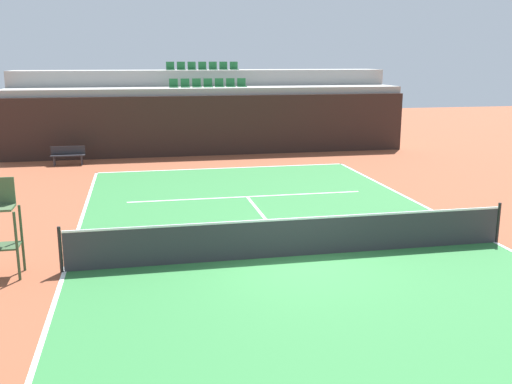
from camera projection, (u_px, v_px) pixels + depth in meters
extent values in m
plane|color=brown|center=(295.00, 256.00, 14.34)|extent=(80.00, 80.00, 0.00)
cube|color=#2D7238|center=(295.00, 256.00, 14.34)|extent=(11.00, 24.00, 0.01)
cube|color=white|center=(224.00, 168.00, 25.75)|extent=(11.00, 0.10, 0.00)
cube|color=white|center=(64.00, 272.00, 13.27)|extent=(0.10, 24.00, 0.00)
cube|color=white|center=(495.00, 242.00, 15.40)|extent=(0.10, 24.00, 0.00)
cube|color=white|center=(247.00, 197.00, 20.45)|extent=(8.26, 0.10, 0.00)
cube|color=white|center=(267.00, 221.00, 17.39)|extent=(0.10, 6.40, 0.00)
cube|color=black|center=(212.00, 126.00, 28.98)|extent=(20.07, 0.30, 2.96)
cube|color=#9E9E99|center=(209.00, 119.00, 30.23)|extent=(20.07, 2.40, 3.30)
cube|color=#9E9E99|center=(204.00, 108.00, 32.43)|extent=(20.07, 2.40, 4.13)
cube|color=#1E6633|center=(174.00, 87.00, 29.51)|extent=(0.44, 0.44, 0.04)
cube|color=#1E6633|center=(173.00, 83.00, 29.66)|extent=(0.44, 0.04, 0.40)
cube|color=#1E6633|center=(185.00, 87.00, 29.63)|extent=(0.44, 0.44, 0.04)
cube|color=#1E6633|center=(185.00, 82.00, 29.77)|extent=(0.44, 0.04, 0.40)
cube|color=#1E6633|center=(197.00, 87.00, 29.74)|extent=(0.44, 0.44, 0.04)
cube|color=#1E6633|center=(196.00, 82.00, 29.89)|extent=(0.44, 0.04, 0.40)
cube|color=#1E6633|center=(208.00, 87.00, 29.86)|extent=(0.44, 0.44, 0.04)
cube|color=#1E6633|center=(208.00, 82.00, 30.00)|extent=(0.44, 0.04, 0.40)
cube|color=#1E6633|center=(220.00, 87.00, 29.97)|extent=(0.44, 0.44, 0.04)
cube|color=#1E6633|center=(219.00, 82.00, 30.11)|extent=(0.44, 0.04, 0.40)
cube|color=#1E6633|center=(231.00, 87.00, 30.09)|extent=(0.44, 0.44, 0.04)
cube|color=#1E6633|center=(230.00, 82.00, 30.23)|extent=(0.44, 0.04, 0.40)
cube|color=#1E6633|center=(242.00, 86.00, 30.20)|extent=(0.44, 0.44, 0.04)
cube|color=#1E6633|center=(241.00, 82.00, 30.34)|extent=(0.44, 0.04, 0.40)
cube|color=#1E6633|center=(170.00, 70.00, 31.62)|extent=(0.44, 0.44, 0.04)
cube|color=#1E6633|center=(170.00, 65.00, 31.76)|extent=(0.44, 0.04, 0.40)
cube|color=#1E6633|center=(181.00, 70.00, 31.74)|extent=(0.44, 0.44, 0.04)
cube|color=#1E6633|center=(181.00, 65.00, 31.88)|extent=(0.44, 0.04, 0.40)
cube|color=#1E6633|center=(192.00, 70.00, 31.85)|extent=(0.44, 0.44, 0.04)
cube|color=#1E6633|center=(192.00, 65.00, 31.99)|extent=(0.44, 0.04, 0.40)
cube|color=#1E6633|center=(203.00, 69.00, 31.96)|extent=(0.44, 0.44, 0.04)
cube|color=#1E6633|center=(202.00, 65.00, 32.11)|extent=(0.44, 0.04, 0.40)
cube|color=#1E6633|center=(213.00, 69.00, 32.08)|extent=(0.44, 0.44, 0.04)
cube|color=#1E6633|center=(213.00, 65.00, 32.22)|extent=(0.44, 0.04, 0.40)
cube|color=#1E6633|center=(224.00, 69.00, 32.19)|extent=(0.44, 0.44, 0.04)
cube|color=#1E6633|center=(223.00, 65.00, 32.34)|extent=(0.44, 0.04, 0.40)
cube|color=#1E6633|center=(234.00, 69.00, 32.31)|extent=(0.44, 0.44, 0.04)
cube|color=#1E6633|center=(234.00, 65.00, 32.45)|extent=(0.44, 0.04, 0.40)
cylinder|color=black|center=(60.00, 250.00, 13.15)|extent=(0.08, 0.08, 1.07)
cylinder|color=black|center=(498.00, 223.00, 15.29)|extent=(0.08, 0.08, 1.07)
cube|color=#333338|center=(296.00, 238.00, 14.24)|extent=(10.90, 0.02, 0.92)
cube|color=white|center=(296.00, 219.00, 14.13)|extent=(10.90, 0.04, 0.05)
cylinder|color=#334C2D|center=(17.00, 246.00, 12.64)|extent=(0.06, 0.06, 1.55)
cylinder|color=#334C2D|center=(22.00, 238.00, 13.21)|extent=(0.06, 0.06, 1.55)
cube|color=#334C2D|center=(3.00, 246.00, 12.88)|extent=(0.70, 0.60, 0.04)
cube|color=#3F5938|center=(1.00, 191.00, 12.87)|extent=(0.60, 0.04, 0.60)
cube|color=#232328|center=(68.00, 155.00, 26.43)|extent=(1.50, 0.40, 0.05)
cube|color=#232328|center=(68.00, 150.00, 26.55)|extent=(1.50, 0.04, 0.36)
cube|color=#2D2D33|center=(54.00, 162.00, 26.23)|extent=(0.06, 0.06, 0.42)
cube|color=#2D2D33|center=(82.00, 161.00, 26.47)|extent=(0.06, 0.06, 0.42)
cube|color=#2D2D33|center=(55.00, 161.00, 26.50)|extent=(0.06, 0.06, 0.42)
cube|color=#2D2D33|center=(82.00, 160.00, 26.74)|extent=(0.06, 0.06, 0.42)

